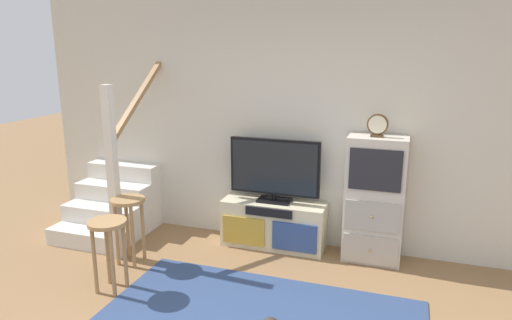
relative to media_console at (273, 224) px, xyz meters
The scene contains 8 objects.
back_wall 1.17m from the media_console, 41.69° to the left, with size 6.40×0.12×2.70m, color beige.
media_console is the anchor object (origin of this frame).
television 0.62m from the media_console, 90.00° to the left, with size 0.99×0.22×0.69m.
side_cabinet 1.13m from the media_console, ahead, with size 0.58×0.38×1.30m.
desk_clock 1.55m from the media_console, ahead, with size 0.20×0.08×0.23m.
staircase 1.94m from the media_console, behind, with size 1.00×1.36×2.20m.
bar_stool_near 1.79m from the media_console, 129.33° to the right, with size 0.34×0.34×0.67m.
bar_stool_far 1.54m from the media_console, 146.58° to the right, with size 0.34×0.34×0.69m.
Camera 1 is at (1.02, -2.32, 2.16)m, focal length 32.12 mm.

